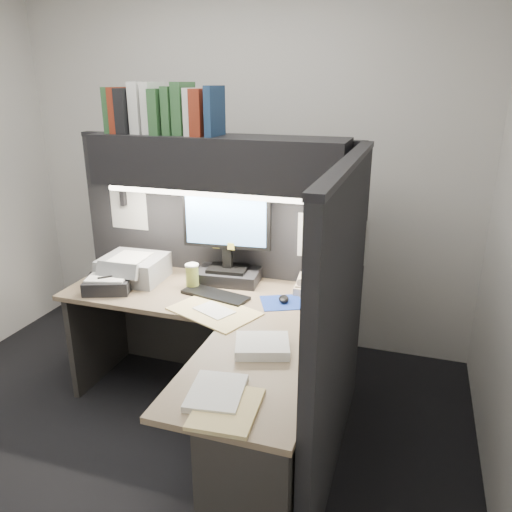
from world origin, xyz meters
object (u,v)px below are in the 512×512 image
object	(u,v)px
notebook_stack	(108,284)
keyboard	(215,295)
telephone	(312,286)
printer	(134,268)
desk	(221,393)
overhead_shelf	(217,161)
coffee_cup	(192,277)
monitor	(227,247)

from	to	relation	value
notebook_stack	keyboard	bearing A→B (deg)	9.79
telephone	printer	size ratio (longest dim) A/B	0.53
desk	printer	distance (m)	1.11
printer	notebook_stack	size ratio (longest dim) A/B	1.42
overhead_shelf	coffee_cup	distance (m)	0.72
coffee_cup	printer	size ratio (longest dim) A/B	0.38
notebook_stack	monitor	bearing A→B (deg)	28.91
overhead_shelf	telephone	world-z (taller)	overhead_shelf
overhead_shelf	monitor	size ratio (longest dim) A/B	2.58
desk	coffee_cup	bearing A→B (deg)	125.23
monitor	telephone	world-z (taller)	monitor
keyboard	printer	size ratio (longest dim) A/B	1.08
monitor	notebook_stack	size ratio (longest dim) A/B	2.20
printer	overhead_shelf	bearing A→B (deg)	11.48
overhead_shelf	telephone	bearing A→B (deg)	2.23
desk	telephone	world-z (taller)	telephone
overhead_shelf	notebook_stack	distance (m)	1.01
keyboard	overhead_shelf	bearing A→B (deg)	117.94
overhead_shelf	keyboard	distance (m)	0.80
coffee_cup	printer	bearing A→B (deg)	177.26
coffee_cup	notebook_stack	world-z (taller)	coffee_cup
telephone	printer	world-z (taller)	printer
overhead_shelf	printer	xyz separation A→B (m)	(-0.55, -0.13, -0.69)
monitor	notebook_stack	distance (m)	0.77
overhead_shelf	coffee_cup	size ratio (longest dim) A/B	10.41
desk	notebook_stack	world-z (taller)	notebook_stack
coffee_cup	printer	world-z (taller)	printer
monitor	notebook_stack	xyz separation A→B (m)	(-0.65, -0.36, -0.20)
telephone	desk	bearing A→B (deg)	-112.52
keyboard	notebook_stack	distance (m)	0.67
desk	overhead_shelf	distance (m)	1.33
monitor	telephone	distance (m)	0.58
coffee_cup	monitor	bearing A→B (deg)	44.36
coffee_cup	keyboard	bearing A→B (deg)	-22.68
telephone	notebook_stack	bearing A→B (deg)	-164.43
desk	monitor	bearing A→B (deg)	108.19
coffee_cup	overhead_shelf	bearing A→B (deg)	51.83
desk	coffee_cup	distance (m)	0.82
telephone	notebook_stack	xyz separation A→B (m)	(-1.20, -0.37, 0.00)
telephone	printer	distance (m)	1.15
overhead_shelf	notebook_stack	bearing A→B (deg)	-150.03
coffee_cup	printer	xyz separation A→B (m)	(-0.42, 0.02, 0.00)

